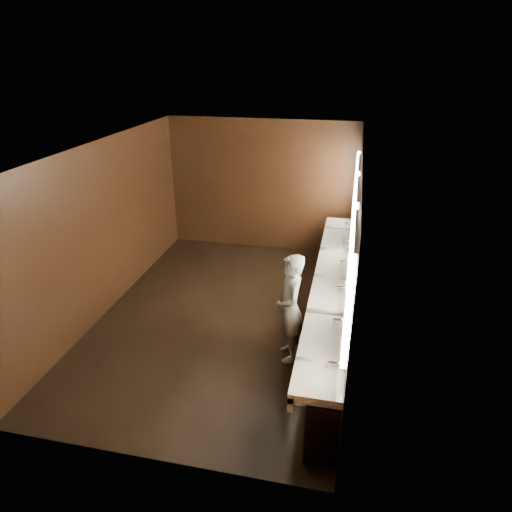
{
  "coord_description": "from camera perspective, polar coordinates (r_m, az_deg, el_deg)",
  "views": [
    {
      "loc": [
        1.9,
        -6.28,
        4.09
      ],
      "look_at": [
        0.54,
        0.0,
        1.15
      ],
      "focal_mm": 32.0,
      "sensor_mm": 36.0,
      "label": 1
    }
  ],
  "objects": [
    {
      "name": "person",
      "position": [
        6.37,
        4.29,
        -6.55
      ],
      "size": [
        0.53,
        0.67,
        1.6
      ],
      "primitive_type": "imported",
      "rotation": [
        0.0,
        0.0,
        -1.3
      ],
      "color": "#819FC1",
      "rests_on": "floor"
    },
    {
      "name": "mirror_band",
      "position": [
        6.7,
        12.17,
        3.58
      ],
      "size": [
        0.06,
        5.03,
        1.15
      ],
      "color": "#FFF4CF",
      "rests_on": "wall_right"
    },
    {
      "name": "floor",
      "position": [
        7.73,
        -3.93,
        -7.41
      ],
      "size": [
        6.0,
        6.0,
        0.0
      ],
      "primitive_type": "plane",
      "color": "black",
      "rests_on": "ground"
    },
    {
      "name": "wall_front",
      "position": [
        4.65,
        -14.8,
        -11.73
      ],
      "size": [
        4.0,
        0.02,
        2.8
      ],
      "primitive_type": "cube",
      "color": "black",
      "rests_on": "floor"
    },
    {
      "name": "wall_right",
      "position": [
        6.83,
        12.08,
        0.83
      ],
      "size": [
        0.02,
        6.0,
        2.8
      ],
      "primitive_type": "cube",
      "color": "black",
      "rests_on": "floor"
    },
    {
      "name": "wall_left",
      "position": [
        7.87,
        -18.4,
        3.3
      ],
      "size": [
        0.02,
        6.0,
        2.8
      ],
      "primitive_type": "cube",
      "color": "black",
      "rests_on": "floor"
    },
    {
      "name": "ceiling",
      "position": [
        6.69,
        -4.63,
        13.39
      ],
      "size": [
        4.0,
        6.0,
        0.02
      ],
      "primitive_type": "cube",
      "color": "#2D2D2B",
      "rests_on": "wall_back"
    },
    {
      "name": "wall_back",
      "position": [
        9.85,
        0.66,
        8.74
      ],
      "size": [
        4.0,
        0.02,
        2.8
      ],
      "primitive_type": "cube",
      "color": "black",
      "rests_on": "floor"
    },
    {
      "name": "sink_counter",
      "position": [
        7.23,
        9.81,
        -5.59
      ],
      "size": [
        0.55,
        5.4,
        1.01
      ],
      "color": "black",
      "rests_on": "floor"
    },
    {
      "name": "trash_bin",
      "position": [
        7.2,
        7.87,
        -7.52
      ],
      "size": [
        0.38,
        0.38,
        0.58
      ],
      "primitive_type": "cylinder",
      "rotation": [
        0.0,
        0.0,
        -0.01
      ],
      "color": "black",
      "rests_on": "floor"
    }
  ]
}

